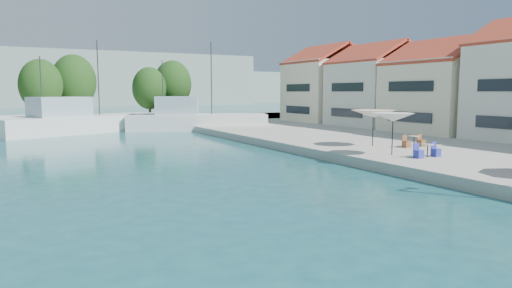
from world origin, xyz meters
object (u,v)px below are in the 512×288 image
umbrella_white (393,117)px  umbrella_cream (373,114)px  trawler_03 (81,123)px  trawler_04 (195,121)px

umbrella_white → umbrella_cream: bearing=62.1°
trawler_03 → trawler_04: size_ratio=1.16×
trawler_03 → trawler_04: bearing=-34.5°
trawler_04 → umbrella_cream: trawler_04 is taller
trawler_03 → umbrella_white: trawler_03 is taller
umbrella_white → umbrella_cream: 4.52m
trawler_03 → umbrella_cream: (15.62, -27.28, 1.76)m
trawler_03 → umbrella_cream: 31.49m
trawler_04 → trawler_03: bearing=-169.9°
trawler_04 → umbrella_white: trawler_04 is taller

